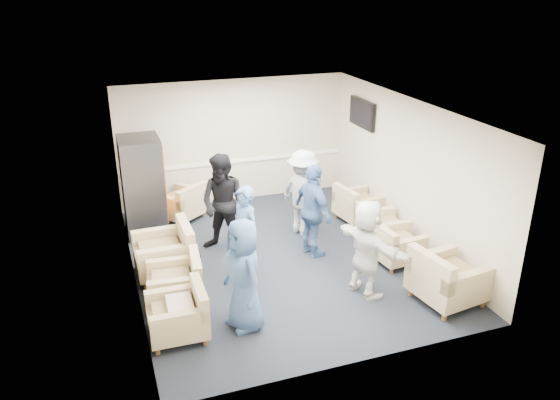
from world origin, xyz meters
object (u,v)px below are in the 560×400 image
object	(u,v)px
armchair_left_mid	(178,284)
person_back_right	(303,193)
armchair_left_far	(168,254)
armchair_right_near	(445,281)
person_back_left	(224,204)
armchair_corner	(182,204)
person_front_right	(367,248)
armchair_right_far	(357,206)
person_mid_left	(245,235)
vending_machine	(143,186)
person_mid_right	(313,211)
armchair_left_near	(181,316)
person_front_left	(244,275)
armchair_right_midfar	(379,229)
armchair_right_midnear	(394,246)

from	to	relation	value
armchair_left_mid	person_back_right	size ratio (longest dim) A/B	0.52
armchair_left_far	armchair_right_near	size ratio (longest dim) A/B	0.89
person_back_left	armchair_left_far	bearing A→B (deg)	-115.40
person_back_left	armchair_corner	bearing A→B (deg)	147.21
person_front_right	armchair_left_far	bearing A→B (deg)	43.98
armchair_right_far	person_mid_left	distance (m)	3.23
armchair_right_far	person_back_left	bearing A→B (deg)	90.30
vending_machine	person_front_right	bearing A→B (deg)	-49.06
armchair_left_mid	person_mid_right	world-z (taller)	person_mid_right
armchair_left_mid	vending_machine	size ratio (longest dim) A/B	0.46
armchair_right_near	armchair_left_near	bearing A→B (deg)	74.96
armchair_left_far	person_mid_right	size ratio (longest dim) A/B	0.55
armchair_right_far	person_front_right	size ratio (longest dim) A/B	0.57
person_front_left	person_back_left	size ratio (longest dim) A/B	0.90
person_back_left	person_mid_right	size ratio (longest dim) A/B	1.07
armchair_left_far	person_front_left	xyz separation A→B (m)	(0.81, -1.87, 0.46)
person_front_right	armchair_right_far	bearing A→B (deg)	-39.89
armchair_left_mid	person_mid_right	xyz separation A→B (m)	(2.53, 0.77, 0.53)
vending_machine	person_front_left	world-z (taller)	vending_machine
person_back_right	person_front_right	size ratio (longest dim) A/B	1.07
person_front_left	person_mid_right	xyz separation A→B (m)	(1.75, 1.69, 0.03)
armchair_right_midfar	person_front_left	bearing A→B (deg)	123.25
person_front_right	armchair_right_midfar	bearing A→B (deg)	-51.96
armchair_left_mid	person_mid_right	bearing A→B (deg)	112.51
person_mid_left	armchair_left_mid	bearing A→B (deg)	-94.73
armchair_left_far	armchair_right_far	xyz separation A→B (m)	(3.97, 0.90, -0.05)
armchair_left_far	armchair_left_near	bearing A→B (deg)	-3.71
armchair_right_midfar	vending_machine	size ratio (longest dim) A/B	0.45
armchair_left_mid	person_back_left	xyz separation A→B (m)	(1.09, 1.44, 0.59)
armchair_right_midnear	person_front_left	size ratio (longest dim) A/B	0.51
armchair_left_far	armchair_corner	size ratio (longest dim) A/B	0.82
armchair_right_far	person_mid_left	world-z (taller)	person_mid_left
person_mid_left	person_back_left	bearing A→B (deg)	163.19
armchair_right_near	person_mid_right	world-z (taller)	person_mid_right
armchair_left_near	armchair_right_midnear	bearing A→B (deg)	104.23
vending_machine	armchair_corner	bearing A→B (deg)	24.65
armchair_left_near	armchair_corner	world-z (taller)	armchair_corner
armchair_right_midnear	person_front_left	distance (m)	3.18
armchair_right_near	person_back_right	world-z (taller)	person_back_right
armchair_right_midnear	person_back_right	world-z (taller)	person_back_right
vending_machine	person_mid_right	xyz separation A→B (m)	(2.71, -1.98, -0.10)
armchair_left_mid	armchair_right_far	distance (m)	4.36
armchair_right_near	person_back_right	bearing A→B (deg)	12.98
person_mid_right	person_front_right	size ratio (longest dim) A/B	1.08
person_mid_right	armchair_left_mid	bearing A→B (deg)	95.21
armchair_right_near	armchair_right_midfar	distance (m)	2.07
armchair_right_far	vending_machine	world-z (taller)	vending_machine
armchair_right_midfar	person_mid_right	world-z (taller)	person_mid_right
armchair_right_midnear	person_back_left	xyz separation A→B (m)	(-2.68, 1.40, 0.61)
armchair_right_midfar	person_back_right	distance (m)	1.58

